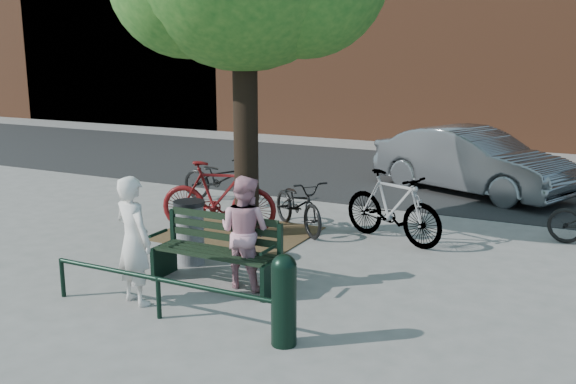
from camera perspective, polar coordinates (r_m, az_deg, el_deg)
The scene contains 14 objects.
ground at distance 8.63m, azimuth -6.42°, elevation -8.22°, with size 90.00×90.00×0.00m, color gray.
dirt_pit at distance 10.90m, azimuth -4.55°, elevation -3.69°, with size 2.40×2.00×0.02m, color brown.
road at distance 16.16m, azimuth 10.17°, elevation 1.49°, with size 40.00×7.00×0.01m, color black.
park_bench at distance 8.53m, azimuth -6.21°, elevation -5.05°, with size 1.74×0.54×0.97m.
guard_railing at distance 7.58m, azimuth -11.48°, elevation -8.13°, with size 3.06×0.06×0.51m.
person_left at distance 7.97m, azimuth -13.56°, elevation -4.22°, with size 0.58×0.38×1.59m, color silver.
person_right at distance 8.33m, azimuth -3.88°, elevation -3.55°, with size 0.72×0.56×1.48m, color #CA8B9A.
bollard at distance 6.75m, azimuth -0.36°, elevation -9.30°, with size 0.27×0.27×1.00m.
litter_bin at distance 9.40m, azimuth -8.72°, elevation -3.53°, with size 0.45×0.45×0.93m.
bicycle_a at distance 13.09m, azimuth -5.95°, elevation 1.17°, with size 0.64×1.84×0.97m, color black.
bicycle_b at distance 10.98m, azimuth -6.20°, elevation -0.41°, with size 0.57×2.00×1.20m, color #590C0D.
bicycle_c at distance 10.98m, azimuth 0.93°, elevation -1.10°, with size 0.61×1.74×0.92m, color black.
bicycle_d at distance 10.47m, azimuth 9.29°, elevation -1.30°, with size 0.54×1.91×1.15m, color gray.
parked_car at distance 14.35m, azimuth 15.99°, elevation 2.67°, with size 1.50×4.31×1.42m, color slate.
Camera 1 is at (4.45, -6.74, 3.04)m, focal length 40.00 mm.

